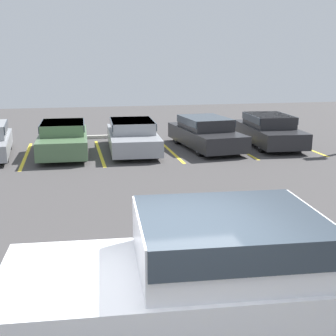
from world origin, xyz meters
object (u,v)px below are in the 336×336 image
Objects in this scene: parked_sedan_b at (63,137)px; parked_sedan_c at (132,135)px; parked_sedan_d at (205,132)px; wheel_stop_curb at (95,137)px; pickup_truck at (252,284)px; parked_sedan_e at (269,129)px.

parked_sedan_b reaches higher than parked_sedan_c.
parked_sedan_d is (5.57, 0.05, 0.01)m from parked_sedan_b.
parked_sedan_c is at bearing -67.79° from wheel_stop_curb.
pickup_truck is 13.33m from parked_sedan_d.
parked_sedan_d is at bearing -85.06° from parked_sedan_e.
parked_sedan_b is at bearing -112.40° from wheel_stop_curb.
parked_sedan_e reaches higher than wheel_stop_curb.
wheel_stop_curb is at bearing -110.49° from parked_sedan_e.
parked_sedan_c is at bearing -96.66° from parked_sedan_d.
parked_sedan_d reaches higher than wheel_stop_curb.
pickup_truck is 3.29× the size of wheel_stop_curb.
pickup_truck reaches higher than parked_sedan_c.
parked_sedan_c reaches higher than wheel_stop_curb.
wheel_stop_curb is (-4.23, 3.21, -0.59)m from parked_sedan_d.
parked_sedan_c is 2.94m from parked_sedan_d.
parked_sedan_e is (5.95, 12.98, -0.23)m from pickup_truck.
parked_sedan_d is (2.94, -0.06, 0.02)m from parked_sedan_c.
parked_sedan_d is at bearing 91.98° from parked_sedan_b.
parked_sedan_c is at bearing 93.95° from parked_sedan_b.
parked_sedan_c is (0.27, 13.00, -0.27)m from pickup_truck.
wheel_stop_curb is at bearing -155.06° from parked_sedan_c.
pickup_truck is 13.00m from parked_sedan_c.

